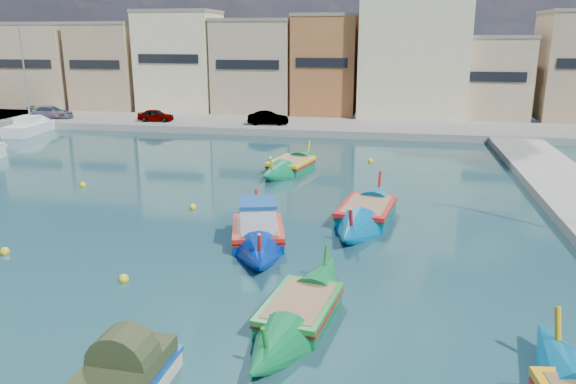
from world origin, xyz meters
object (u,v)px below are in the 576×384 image
(tender_near, at_px, (125,378))
(luzzu_blue_south, at_px, (300,312))
(yacht_north, at_px, (38,126))
(luzzu_blue_cabin, at_px, (258,234))
(luzzu_green, at_px, (291,167))
(church_block, at_px, (414,34))
(luzzu_cyan_mid, at_px, (366,214))

(tender_near, bearing_deg, luzzu_blue_south, 51.96)
(tender_near, xyz_separation_m, yacht_north, (-25.59, 34.52, -0.07))
(luzzu_blue_cabin, distance_m, luzzu_blue_south, 6.82)
(luzzu_green, xyz_separation_m, yacht_north, (-25.26, 11.16, 0.13))
(tender_near, bearing_deg, church_block, 81.21)
(luzzu_blue_south, distance_m, tender_near, 5.59)
(tender_near, bearing_deg, yacht_north, 126.54)
(church_block, relative_size, luzzu_green, 2.31)
(luzzu_cyan_mid, height_order, tender_near, luzzu_cyan_mid)
(luzzu_blue_south, relative_size, tender_near, 2.63)
(luzzu_blue_cabin, height_order, tender_near, luzzu_blue_cabin)
(luzzu_blue_south, relative_size, yacht_north, 0.81)
(luzzu_cyan_mid, xyz_separation_m, tender_near, (-4.88, -14.34, 0.18))
(luzzu_blue_cabin, relative_size, luzzu_green, 1.02)
(luzzu_green, distance_m, tender_near, 23.36)
(luzzu_cyan_mid, height_order, luzzu_green, luzzu_cyan_mid)
(luzzu_cyan_mid, distance_m, luzzu_blue_south, 10.05)
(church_block, relative_size, luzzu_blue_south, 2.33)
(luzzu_blue_cabin, xyz_separation_m, tender_near, (-0.62, -10.61, 0.11))
(church_block, distance_m, luzzu_cyan_mid, 34.21)
(luzzu_green, bearing_deg, church_block, 72.36)
(luzzu_blue_cabin, distance_m, luzzu_cyan_mid, 5.66)
(yacht_north, bearing_deg, luzzu_blue_south, -46.07)
(luzzu_blue_south, xyz_separation_m, yacht_north, (-29.02, 30.13, 0.16))
(tender_near, bearing_deg, luzzu_blue_cabin, 86.64)
(luzzu_cyan_mid, bearing_deg, yacht_north, 146.47)
(luzzu_blue_south, bearing_deg, luzzu_green, 101.24)
(church_block, height_order, luzzu_green, church_block)
(yacht_north, bearing_deg, luzzu_blue_cabin, -42.38)
(luzzu_cyan_mid, distance_m, yacht_north, 36.54)
(luzzu_cyan_mid, distance_m, luzzu_green, 10.41)
(church_block, height_order, luzzu_cyan_mid, church_block)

